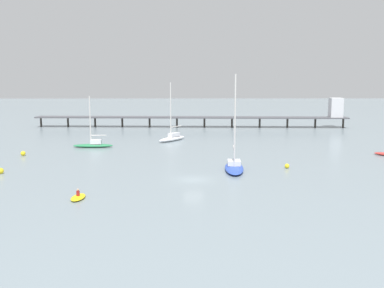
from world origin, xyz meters
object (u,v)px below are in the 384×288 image
object	(u,v)px
dinghy_yellow	(78,197)
mooring_buoy_inner	(23,153)
pier	(235,115)
sailboat_white	(172,137)
mooring_buoy_mid	(287,166)
sailboat_blue	(234,165)
sailboat_green	(94,144)
mooring_buoy_near	(1,171)

from	to	relation	value
dinghy_yellow	mooring_buoy_inner	bearing A→B (deg)	120.58
pier	sailboat_white	world-z (taller)	sailboat_white
pier	sailboat_white	bearing A→B (deg)	-123.29
mooring_buoy_mid	sailboat_blue	bearing A→B (deg)	-171.26
sailboat_green	dinghy_yellow	bearing A→B (deg)	-80.88
pier	mooring_buoy_near	xyz separation A→B (m)	(-37.72, -53.99, -2.91)
sailboat_blue	mooring_buoy_inner	size ratio (longest dim) A/B	16.81
mooring_buoy_near	pier	bearing A→B (deg)	55.06
mooring_buoy_near	mooring_buoy_inner	world-z (taller)	mooring_buoy_inner
sailboat_blue	dinghy_yellow	world-z (taller)	sailboat_blue
sailboat_green	mooring_buoy_near	bearing A→B (deg)	-109.63
mooring_buoy_near	sailboat_white	bearing A→B (deg)	53.84
pier	mooring_buoy_near	distance (m)	65.93
sailboat_blue	mooring_buoy_near	world-z (taller)	sailboat_blue
mooring_buoy_inner	sailboat_white	bearing A→B (deg)	34.79
sailboat_green	dinghy_yellow	distance (m)	35.43
dinghy_yellow	mooring_buoy_near	xyz separation A→B (m)	(-13.60, 12.60, 0.20)
sailboat_white	mooring_buoy_mid	size ratio (longest dim) A/B	17.47
mooring_buoy_near	mooring_buoy_mid	world-z (taller)	mooring_buoy_near
mooring_buoy_inner	mooring_buoy_mid	world-z (taller)	mooring_buoy_inner
dinghy_yellow	mooring_buoy_inner	xyz separation A→B (m)	(-15.56, 26.32, 0.20)
sailboat_green	sailboat_white	xyz separation A→B (m)	(14.40, 8.25, 0.13)
mooring_buoy_near	mooring_buoy_mid	distance (m)	40.04
sailboat_green	sailboat_blue	size ratio (longest dim) A/B	0.71
dinghy_yellow	mooring_buoy_near	distance (m)	18.54
mooring_buoy_near	sailboat_green	bearing A→B (deg)	70.37
sailboat_green	mooring_buoy_mid	size ratio (longest dim) A/B	14.05
dinghy_yellow	pier	bearing A→B (deg)	70.09
sailboat_green	dinghy_yellow	world-z (taller)	sailboat_green
sailboat_white	sailboat_blue	size ratio (longest dim) A/B	0.88
sailboat_green	sailboat_blue	bearing A→B (deg)	-40.10
sailboat_white	mooring_buoy_inner	xyz separation A→B (m)	(-24.34, -16.91, -0.37)
mooring_buoy_mid	mooring_buoy_near	bearing A→B (deg)	-175.35
sailboat_blue	dinghy_yellow	distance (m)	23.62
sailboat_green	sailboat_blue	distance (m)	31.56
dinghy_yellow	mooring_buoy_mid	world-z (taller)	dinghy_yellow
mooring_buoy_near	mooring_buoy_mid	xyz separation A→B (m)	(39.91, 3.25, -0.06)
sailboat_green	dinghy_yellow	xyz separation A→B (m)	(5.61, -34.98, -0.43)
sailboat_white	mooring_buoy_inner	size ratio (longest dim) A/B	14.78
pier	mooring_buoy_near	world-z (taller)	pier
sailboat_white	sailboat_green	bearing A→B (deg)	-150.19
sailboat_white	mooring_buoy_near	xyz separation A→B (m)	(-22.38, -30.63, -0.37)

